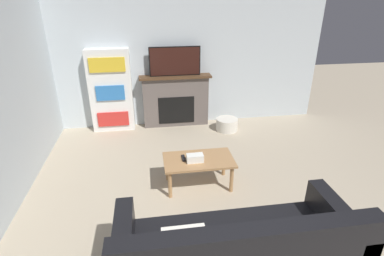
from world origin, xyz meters
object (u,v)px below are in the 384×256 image
(storage_basket, at_px, (227,124))
(bookshelf, at_px, (111,91))
(tv, at_px, (175,61))
(fireplace, at_px, (176,100))
(coffee_table, at_px, (199,163))

(storage_basket, bearing_deg, bookshelf, 169.45)
(tv, relative_size, bookshelf, 0.62)
(fireplace, distance_m, bookshelf, 1.24)
(tv, bearing_deg, storage_basket, -23.24)
(coffee_table, bearing_deg, fireplace, 92.23)
(tv, xyz_separation_m, coffee_table, (0.08, -2.13, -0.92))
(tv, height_order, bookshelf, tv)
(tv, bearing_deg, bookshelf, -179.83)
(bookshelf, relative_size, storage_basket, 3.73)
(coffee_table, height_order, storage_basket, coffee_table)
(bookshelf, height_order, storage_basket, bookshelf)
(tv, height_order, coffee_table, tv)
(bookshelf, bearing_deg, tv, 0.17)
(storage_basket, bearing_deg, coffee_table, -116.54)
(fireplace, height_order, bookshelf, bookshelf)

